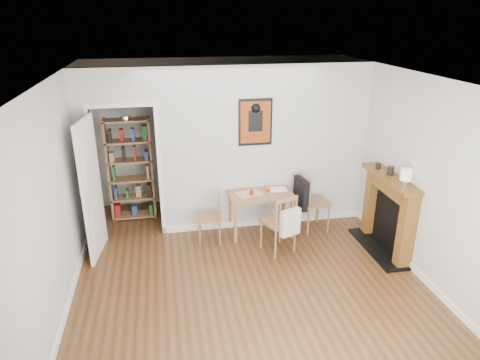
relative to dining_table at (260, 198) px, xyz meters
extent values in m
plane|color=brown|center=(-0.44, -1.10, -0.60)|extent=(5.20, 5.20, 0.00)
plane|color=#BCBCB9|center=(-0.44, 1.50, 0.70)|extent=(4.50, 0.00, 4.50)
plane|color=#BCBCB9|center=(-0.44, -3.70, 0.70)|extent=(4.50, 0.00, 4.50)
plane|color=#BCBCB9|center=(-2.69, -1.10, 0.70)|extent=(0.00, 5.20, 5.20)
plane|color=#BCBCB9|center=(1.81, -1.10, 0.70)|extent=(0.00, 5.20, 5.20)
plane|color=white|center=(-0.44, -1.10, 2.00)|extent=(5.20, 5.20, 0.00)
cube|color=#BCBCB9|center=(0.13, 0.30, 0.70)|extent=(3.35, 0.10, 2.60)
cube|color=#BCBCB9|center=(-2.57, 0.30, 0.70)|extent=(0.25, 0.10, 2.60)
cube|color=#BCBCB9|center=(-1.99, 0.30, 1.72)|extent=(0.90, 0.10, 0.55)
cube|color=white|center=(-2.47, 0.30, 0.42)|extent=(0.06, 0.14, 2.05)
cube|color=white|center=(-1.51, 0.30, 0.42)|extent=(0.06, 0.14, 2.05)
cube|color=white|center=(0.13, 0.24, -0.55)|extent=(3.35, 0.02, 0.10)
cube|color=white|center=(-2.68, -1.70, -0.55)|extent=(0.02, 4.00, 0.10)
cube|color=white|center=(1.80, -1.70, -0.55)|extent=(0.02, 4.00, 0.10)
cube|color=white|center=(-2.46, -0.17, 0.40)|extent=(0.15, 0.80, 2.00)
cube|color=black|center=(-0.04, 0.23, 1.15)|extent=(0.52, 0.02, 0.72)
cube|color=maroon|center=(-0.04, 0.22, 1.15)|extent=(0.46, 0.00, 0.64)
cube|color=#87603F|center=(0.00, 0.00, 0.06)|extent=(1.00, 0.64, 0.04)
cube|color=#87603F|center=(-0.45, -0.26, -0.28)|extent=(0.05, 0.05, 0.65)
cube|color=#87603F|center=(0.45, -0.26, -0.28)|extent=(0.05, 0.05, 0.65)
cube|color=#87603F|center=(-0.45, 0.26, -0.28)|extent=(0.05, 0.05, 0.65)
cube|color=#87603F|center=(0.45, 0.26, -0.28)|extent=(0.05, 0.05, 0.65)
cube|color=black|center=(0.63, -0.08, 0.06)|extent=(0.16, 0.39, 0.49)
cube|color=beige|center=(0.22, -0.81, -0.03)|extent=(0.33, 0.21, 0.39)
cube|color=#87603F|center=(-2.35, 0.94, 0.27)|extent=(0.04, 0.29, 1.74)
cube|color=#87603F|center=(-1.65, 0.94, 0.27)|extent=(0.04, 0.29, 1.74)
cube|color=#87603F|center=(-2.00, 0.94, -0.56)|extent=(0.73, 0.29, 0.03)
cube|color=#87603F|center=(-2.00, 0.94, 0.10)|extent=(0.73, 0.29, 0.03)
cube|color=#87603F|center=(-2.00, 0.94, 1.10)|extent=(0.73, 0.29, 0.03)
cube|color=maroon|center=(-2.00, 0.94, 0.27)|extent=(0.64, 0.24, 0.24)
cube|color=brown|center=(1.71, -1.34, -0.05)|extent=(0.20, 0.16, 1.10)
cube|color=brown|center=(1.71, -0.36, -0.05)|extent=(0.20, 0.16, 1.10)
cube|color=brown|center=(1.68, -0.85, 0.53)|extent=(0.30, 1.21, 0.06)
cube|color=brown|center=(1.71, -0.85, 0.40)|extent=(0.20, 0.85, 0.20)
cube|color=black|center=(1.77, -0.85, -0.15)|extent=(0.08, 0.81, 0.88)
cube|color=black|center=(1.65, -0.85, -0.59)|extent=(0.45, 1.25, 0.03)
cylinder|color=maroon|center=(-0.16, -0.06, 0.12)|extent=(0.06, 0.06, 0.08)
sphere|color=#FF560D|center=(0.13, 0.07, 0.12)|extent=(0.07, 0.07, 0.07)
cube|color=beige|center=(-0.18, 0.01, 0.08)|extent=(0.43, 0.37, 0.00)
cube|color=white|center=(0.30, 0.07, 0.09)|extent=(0.27, 0.20, 0.01)
cylinder|color=silver|center=(1.66, -1.21, 0.60)|extent=(0.08, 0.08, 0.09)
cylinder|color=beige|center=(1.66, -1.21, 0.72)|extent=(0.15, 0.15, 0.15)
cylinder|color=black|center=(1.68, -0.79, 0.62)|extent=(0.10, 0.10, 0.12)
cylinder|color=black|center=(1.63, -0.53, 0.60)|extent=(0.07, 0.07, 0.09)
camera|label=1|loc=(-1.45, -5.95, 2.70)|focal=32.00mm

